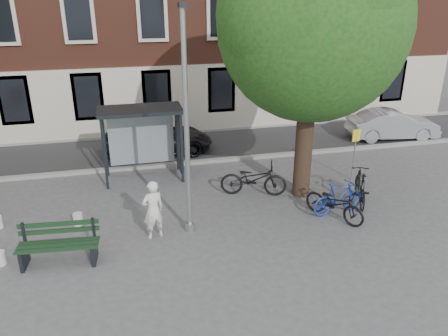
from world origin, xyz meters
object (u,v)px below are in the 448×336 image
bike_a (253,179)px  notice_sign (355,144)px  bike_c (335,203)px  bike_b (338,198)px  car_dark (159,139)px  painter (153,210)px  lamppost (187,138)px  bus_shelter (152,126)px  car_silver (393,125)px  bench (59,246)px  bike_d (360,187)px

bike_a → notice_sign: (3.84, 0.41, 0.77)m
bike_c → notice_sign: 3.32m
bike_b → bike_c: 0.38m
car_dark → bike_b: bearing=-146.8°
bike_b → painter: bearing=82.0°
lamppost → bike_c: (4.29, -0.32, -2.27)m
bus_shelter → car_silver: bearing=9.8°
bike_b → bike_c: bike_b is taller
lamppost → bench: lamppost is taller
bench → bike_b: size_ratio=1.15×
bus_shelter → bike_c: 6.75m
bike_b → notice_sign: bearing=-45.9°
painter → bike_d: bearing=167.3°
bench → painter: bearing=20.2°
painter → bike_a: 3.95m
painter → bike_b: painter is taller
bus_shelter → bike_d: 7.30m
lamppost → bike_d: lamppost is taller
notice_sign → car_silver: bearing=32.2°
bike_d → bike_c: bearing=52.7°
bike_d → car_dark: bearing=-25.1°
bench → bus_shelter: bearing=65.0°
bike_d → lamppost: bearing=26.0°
bench → notice_sign: 10.18m
bike_a → car_dark: bearing=47.4°
bench → bike_d: bearing=12.8°
painter → car_dark: painter is taller
bike_b → car_silver: (5.75, 6.04, 0.14)m
notice_sign → bike_d: bearing=-122.5°
painter → bike_b: size_ratio=0.97×
lamppost → bench: bearing=-167.2°
bike_b → bike_d: 1.13m
lamppost → car_silver: lamppost is taller
bus_shelter → car_silver: size_ratio=0.71×
bench → lamppost: bearing=17.8°
bike_d → car_silver: car_silver is taller
bike_a → car_dark: 5.43m
painter → car_silver: bearing=-169.3°
bench → bike_a: size_ratio=0.92×
painter → bike_d: painter is taller
car_silver → bike_a: bearing=125.8°
car_dark → bike_a: bearing=-153.5°
bike_b → bike_c: bearing=127.4°
lamppost → bike_d: (5.57, 0.46, -2.22)m
bike_b → car_dark: 8.15m
painter → car_dark: (0.77, 6.67, -0.23)m
bike_b → bike_a: bearing=40.1°
bus_shelter → bike_a: 4.04m
painter → bike_b: (5.56, 0.08, -0.32)m
bus_shelter → lamppost: bearing=-81.6°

